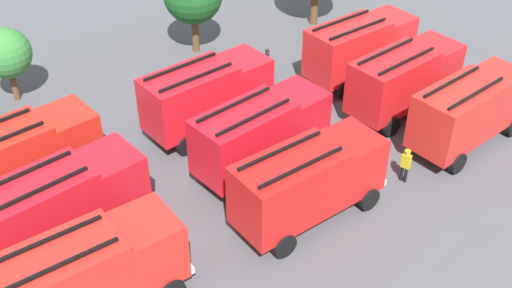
{
  "coord_description": "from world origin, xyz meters",
  "views": [
    {
      "loc": [
        -13.07,
        -20.51,
        19.28
      ],
      "look_at": [
        0.0,
        0.0,
        1.4
      ],
      "focal_mm": 43.83,
      "sensor_mm": 36.0,
      "label": 1
    }
  ],
  "objects_px": {
    "fire_truck_0": "(87,273)",
    "fire_truck_8": "(360,46)",
    "fire_truck_2": "(470,109)",
    "firefighter_1": "(406,164)",
    "tree_1": "(6,53)",
    "fire_truck_3": "(61,203)",
    "firefighter_0": "(267,61)",
    "fire_truck_1": "(309,180)",
    "fire_truck_7": "(207,93)",
    "fire_truck_6": "(21,155)",
    "fire_truck_4": "(261,132)",
    "traffic_cone_0": "(376,143)",
    "fire_truck_5": "(405,77)"
  },
  "relations": [
    {
      "from": "fire_truck_8",
      "to": "fire_truck_6",
      "type": "bearing_deg",
      "value": 175.23
    },
    {
      "from": "fire_truck_8",
      "to": "tree_1",
      "type": "xyz_separation_m",
      "value": [
        -18.14,
        8.64,
        0.8
      ]
    },
    {
      "from": "fire_truck_3",
      "to": "traffic_cone_0",
      "type": "distance_m",
      "value": 15.82
    },
    {
      "from": "fire_truck_2",
      "to": "firefighter_1",
      "type": "bearing_deg",
      "value": 179.72
    },
    {
      "from": "fire_truck_2",
      "to": "fire_truck_7",
      "type": "distance_m",
      "value": 13.39
    },
    {
      "from": "traffic_cone_0",
      "to": "tree_1",
      "type": "bearing_deg",
      "value": 134.2
    },
    {
      "from": "fire_truck_1",
      "to": "fire_truck_8",
      "type": "height_order",
      "value": "same"
    },
    {
      "from": "fire_truck_7",
      "to": "fire_truck_5",
      "type": "bearing_deg",
      "value": -30.8
    },
    {
      "from": "fire_truck_0",
      "to": "fire_truck_7",
      "type": "xyz_separation_m",
      "value": [
        9.65,
        8.53,
        0.0
      ]
    },
    {
      "from": "fire_truck_8",
      "to": "traffic_cone_0",
      "type": "height_order",
      "value": "fire_truck_8"
    },
    {
      "from": "fire_truck_1",
      "to": "fire_truck_3",
      "type": "height_order",
      "value": "same"
    },
    {
      "from": "fire_truck_1",
      "to": "firefighter_0",
      "type": "bearing_deg",
      "value": 60.43
    },
    {
      "from": "fire_truck_0",
      "to": "fire_truck_8",
      "type": "bearing_deg",
      "value": 19.43
    },
    {
      "from": "fire_truck_3",
      "to": "fire_truck_8",
      "type": "height_order",
      "value": "same"
    },
    {
      "from": "fire_truck_3",
      "to": "firefighter_0",
      "type": "relative_size",
      "value": 4.45
    },
    {
      "from": "fire_truck_8",
      "to": "firefighter_1",
      "type": "height_order",
      "value": "fire_truck_8"
    },
    {
      "from": "fire_truck_7",
      "to": "fire_truck_6",
      "type": "bearing_deg",
      "value": 173.89
    },
    {
      "from": "fire_truck_5",
      "to": "fire_truck_1",
      "type": "bearing_deg",
      "value": -163.73
    },
    {
      "from": "firefighter_1",
      "to": "tree_1",
      "type": "relative_size",
      "value": 0.41
    },
    {
      "from": "fire_truck_4",
      "to": "fire_truck_7",
      "type": "bearing_deg",
      "value": 87.1
    },
    {
      "from": "fire_truck_0",
      "to": "firefighter_0",
      "type": "xyz_separation_m",
      "value": [
        15.41,
        11.55,
        -1.21
      ]
    },
    {
      "from": "tree_1",
      "to": "firefighter_1",
      "type": "bearing_deg",
      "value": -52.0
    },
    {
      "from": "fire_truck_1",
      "to": "firefighter_1",
      "type": "xyz_separation_m",
      "value": [
        5.46,
        -0.42,
        -1.13
      ]
    },
    {
      "from": "fire_truck_2",
      "to": "firefighter_1",
      "type": "height_order",
      "value": "fire_truck_2"
    },
    {
      "from": "fire_truck_3",
      "to": "fire_truck_4",
      "type": "bearing_deg",
      "value": -10.36
    },
    {
      "from": "firefighter_1",
      "to": "tree_1",
      "type": "xyz_separation_m",
      "value": [
        -13.64,
        17.45,
        1.93
      ]
    },
    {
      "from": "fire_truck_8",
      "to": "firefighter_0",
      "type": "height_order",
      "value": "fire_truck_8"
    },
    {
      "from": "fire_truck_1",
      "to": "fire_truck_0",
      "type": "bearing_deg",
      "value": 175.55
    },
    {
      "from": "tree_1",
      "to": "traffic_cone_0",
      "type": "relative_size",
      "value": 6.83
    },
    {
      "from": "fire_truck_8",
      "to": "firefighter_0",
      "type": "bearing_deg",
      "value": 139.39
    },
    {
      "from": "fire_truck_1",
      "to": "firefighter_1",
      "type": "bearing_deg",
      "value": -8.54
    },
    {
      "from": "fire_truck_1",
      "to": "fire_truck_6",
      "type": "xyz_separation_m",
      "value": [
        -9.94,
        8.43,
        0.0
      ]
    },
    {
      "from": "fire_truck_7",
      "to": "firefighter_0",
      "type": "distance_m",
      "value": 6.62
    },
    {
      "from": "fire_truck_6",
      "to": "firefighter_0",
      "type": "relative_size",
      "value": 4.45
    },
    {
      "from": "fire_truck_6",
      "to": "fire_truck_3",
      "type": "bearing_deg",
      "value": -91.99
    },
    {
      "from": "tree_1",
      "to": "traffic_cone_0",
      "type": "xyz_separation_m",
      "value": [
        14.32,
        -14.72,
        -2.63
      ]
    },
    {
      "from": "fire_truck_8",
      "to": "firefighter_1",
      "type": "xyz_separation_m",
      "value": [
        -4.5,
        -8.81,
        -1.13
      ]
    },
    {
      "from": "firefighter_0",
      "to": "traffic_cone_0",
      "type": "relative_size",
      "value": 2.62
    },
    {
      "from": "fire_truck_5",
      "to": "fire_truck_7",
      "type": "relative_size",
      "value": 1.0
    },
    {
      "from": "fire_truck_2",
      "to": "fire_truck_7",
      "type": "relative_size",
      "value": 1.0
    },
    {
      "from": "fire_truck_2",
      "to": "firefighter_0",
      "type": "height_order",
      "value": "fire_truck_2"
    },
    {
      "from": "fire_truck_7",
      "to": "fire_truck_8",
      "type": "relative_size",
      "value": 1.01
    },
    {
      "from": "firefighter_0",
      "to": "firefighter_1",
      "type": "xyz_separation_m",
      "value": [
        -0.07,
        -12.03,
        0.08
      ]
    },
    {
      "from": "fire_truck_0",
      "to": "fire_truck_4",
      "type": "relative_size",
      "value": 0.98
    },
    {
      "from": "firefighter_1",
      "to": "fire_truck_4",
      "type": "bearing_deg",
      "value": -59.02
    },
    {
      "from": "fire_truck_6",
      "to": "fire_truck_8",
      "type": "bearing_deg",
      "value": -9.03
    },
    {
      "from": "fire_truck_0",
      "to": "fire_truck_2",
      "type": "height_order",
      "value": "same"
    },
    {
      "from": "fire_truck_4",
      "to": "fire_truck_6",
      "type": "height_order",
      "value": "same"
    },
    {
      "from": "firefighter_0",
      "to": "tree_1",
      "type": "distance_m",
      "value": 14.87
    },
    {
      "from": "fire_truck_7",
      "to": "firefighter_0",
      "type": "relative_size",
      "value": 4.42
    }
  ]
}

